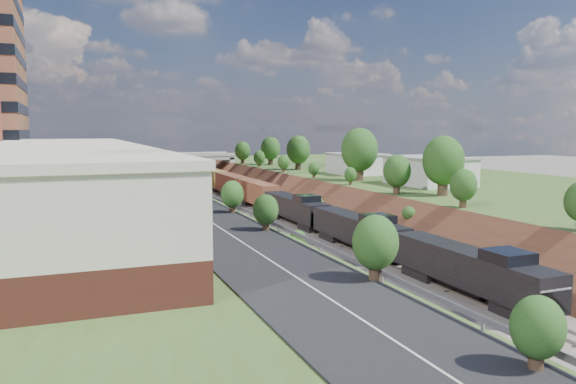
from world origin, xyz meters
The scene contains 15 objects.
platform_left centered at (-33.00, 60.00, 2.50)m, with size 44.00×180.00×5.00m, color #405623.
platform_right centered at (33.00, 60.00, 2.50)m, with size 44.00×180.00×5.00m, color #405623.
embankment_left centered at (-11.00, 60.00, 0.00)m, with size 7.07×180.00×7.07m, color brown.
embankment_right centered at (11.00, 60.00, 0.00)m, with size 7.07×180.00×7.07m, color brown.
rail_left_track centered at (-2.60, 60.00, 0.09)m, with size 1.58×180.00×0.18m, color gray.
rail_right_track centered at (2.60, 60.00, 0.09)m, with size 1.58×180.00×0.18m, color gray.
road centered at (-15.50, 60.00, 5.05)m, with size 8.00×180.00×0.10m, color black.
guardrail centered at (-11.40, 59.80, 5.55)m, with size 0.10×171.00×0.70m.
commercial_building centered at (-28.00, 38.00, 8.51)m, with size 14.30×62.30×7.00m.
overpass centered at (0.00, 122.00, 4.92)m, with size 24.50×8.30×7.40m.
white_building_near centered at (23.50, 52.00, 7.00)m, with size 9.00×12.00×4.00m, color silver.
white_building_far centered at (23.00, 74.00, 6.80)m, with size 8.00×10.00×3.60m, color silver.
tree_right_large centered at (17.00, 40.00, 9.38)m, with size 5.25×5.25×7.61m.
tree_left_crest centered at (-11.80, 20.00, 7.04)m, with size 2.45×2.45×3.55m.
freight_train centered at (2.60, 69.94, 2.51)m, with size 2.94×118.78×4.55m.
Camera 1 is at (-27.29, -18.83, 13.49)m, focal length 35.00 mm.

